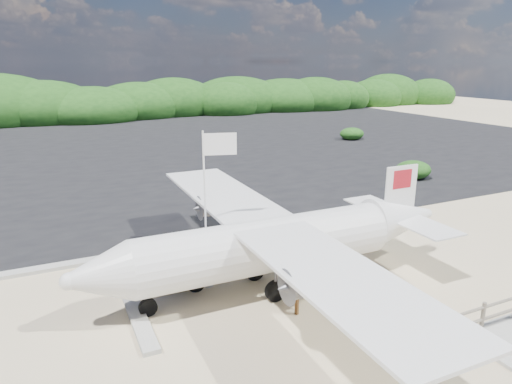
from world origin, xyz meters
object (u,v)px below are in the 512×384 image
Objects in this scene: crew_a at (249,237)px; crew_b at (231,238)px; flagpole at (208,285)px; signboard at (311,304)px; baggage_cart at (166,284)px; aircraft_large at (300,148)px.

crew_b is (-0.63, 0.43, -0.08)m from crew_a.
flagpole reaches higher than signboard.
baggage_cart is 27.61m from aircraft_large.
flagpole is 2.76m from crew_b.
baggage_cart reaches higher than signboard.
crew_b reaches higher than baggage_cart.
crew_a reaches higher than crew_b.
crew_a reaches higher than baggage_cart.
flagpole is at bearing 53.03° from aircraft_large.
baggage_cart is 1.67× the size of signboard.
baggage_cart is at bearing 15.68° from crew_b.
crew_b is 0.10× the size of aircraft_large.
crew_b is at bearing -44.99° from crew_a.
signboard is 1.15× the size of crew_b.
flagpole is at bearing 110.39° from signboard.
crew_b is at bearing 49.55° from flagpole.
flagpole is at bearing 41.91° from crew_b.
crew_b is (3.05, 1.31, 0.80)m from baggage_cart.
crew_b is at bearing 43.70° from baggage_cart.
aircraft_large reaches higher than crew_a.
flagpole reaches higher than baggage_cart.
signboard is 0.11× the size of aircraft_large.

